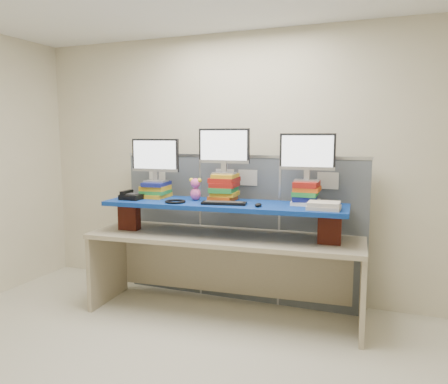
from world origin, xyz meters
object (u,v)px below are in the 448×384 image
at_px(desk, 224,251).
at_px(blue_board, 224,205).
at_px(monitor_center, 224,148).
at_px(desk_phone, 131,196).
at_px(keyboard, 224,203).
at_px(monitor_left, 155,157).
at_px(monitor_right, 307,154).

relative_size(desk, blue_board, 1.16).
xyz_separation_m(monitor_center, desk_phone, (-0.88, -0.26, -0.47)).
distance_m(desk, monitor_center, 0.98).
bearing_deg(desk, blue_board, 175.73).
bearing_deg(keyboard, monitor_left, 157.35).
xyz_separation_m(desk, keyboard, (0.04, -0.10, 0.48)).
bearing_deg(desk_phone, keyboard, 0.87).
height_order(monitor_left, monitor_right, monitor_right).
distance_m(blue_board, desk_phone, 0.94).
xyz_separation_m(monitor_right, desk_phone, (-1.66, -0.32, -0.43)).
relative_size(monitor_center, desk_phone, 2.39).
relative_size(monitor_left, monitor_right, 1.00).
distance_m(blue_board, monitor_right, 0.90).
height_order(blue_board, monitor_right, monitor_right).
bearing_deg(monitor_right, monitor_left, -180.00).
bearing_deg(desk_phone, monitor_center, 14.76).
height_order(desk, keyboard, keyboard).
height_order(blue_board, monitor_center, monitor_center).
relative_size(blue_board, monitor_right, 4.57).
height_order(monitor_right, keyboard, monitor_right).
relative_size(blue_board, monitor_center, 4.57).
xyz_separation_m(monitor_left, monitor_right, (1.50, 0.11, 0.05)).
bearing_deg(keyboard, desk_phone, 171.32).
height_order(desk, desk_phone, desk_phone).
xyz_separation_m(blue_board, desk_phone, (-0.92, -0.14, 0.05)).
bearing_deg(monitor_center, keyboard, -72.86).
bearing_deg(blue_board, monitor_center, 106.97).
bearing_deg(monitor_center, monitor_left, -180.00).
distance_m(monitor_center, keyboard, 0.54).
distance_m(monitor_left, monitor_center, 0.73).
bearing_deg(keyboard, monitor_right, 10.26).
bearing_deg(monitor_right, monitor_center, 180.00).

